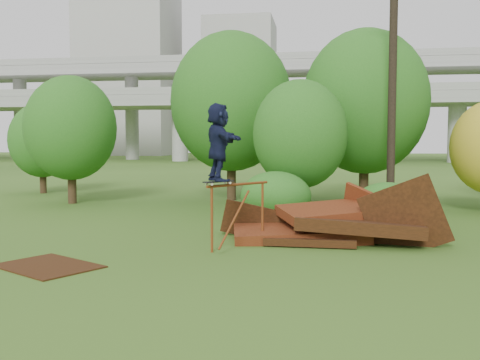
# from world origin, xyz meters

# --- Properties ---
(ground) EXTENTS (240.00, 240.00, 0.00)m
(ground) POSITION_xyz_m (0.00, 0.00, 0.00)
(ground) COLOR #2D5116
(ground) RESTS_ON ground
(scrap_pile) EXTENTS (5.93, 3.05, 2.27)m
(scrap_pile) POSITION_xyz_m (1.42, 2.93, 0.39)
(scrap_pile) COLOR #4C1A0D
(scrap_pile) RESTS_ON ground
(grind_rail) EXTENTS (1.23, 1.72, 1.55)m
(grind_rail) POSITION_xyz_m (-0.78, 1.63, 1.09)
(grind_rail) COLOR brown
(grind_rail) RESTS_ON ground
(skateboard) EXTENTS (0.64, 0.79, 0.08)m
(skateboard) POSITION_xyz_m (-1.16, 1.08, 1.62)
(skateboard) COLOR black
(skateboard) RESTS_ON grind_rail
(skater) EXTENTS (1.30, 1.70, 1.79)m
(skater) POSITION_xyz_m (-1.16, 1.08, 2.53)
(skater) COLOR #131835
(skater) RESTS_ON skateboard
(flat_plate) EXTENTS (2.47, 2.26, 0.03)m
(flat_plate) POSITION_xyz_m (-4.30, -1.00, 0.01)
(flat_plate) COLOR #351C0B
(flat_plate) RESTS_ON ground
(tree_0) EXTENTS (3.74, 3.74, 5.27)m
(tree_0) POSITION_xyz_m (-9.04, 9.77, 3.12)
(tree_0) COLOR black
(tree_0) RESTS_ON ground
(tree_1) EXTENTS (5.27, 5.27, 7.33)m
(tree_1) POSITION_xyz_m (-2.73, 12.08, 4.29)
(tree_1) COLOR black
(tree_1) RESTS_ON ground
(tree_2) EXTENTS (3.38, 3.38, 4.77)m
(tree_2) POSITION_xyz_m (0.41, 8.20, 2.81)
(tree_2) COLOR black
(tree_2) RESTS_ON ground
(tree_3) EXTENTS (5.17, 5.17, 7.18)m
(tree_3) POSITION_xyz_m (2.92, 11.70, 4.20)
(tree_3) COLOR black
(tree_3) RESTS_ON ground
(tree_6) EXTENTS (3.21, 3.21, 4.49)m
(tree_6) POSITION_xyz_m (-12.56, 13.80, 2.63)
(tree_6) COLOR black
(tree_6) RESTS_ON ground
(shrub_left) EXTENTS (2.31, 2.13, 1.60)m
(shrub_left) POSITION_xyz_m (-0.28, 6.26, 0.80)
(shrub_left) COLOR #184F15
(shrub_left) RESTS_ON ground
(shrub_right) EXTENTS (1.96, 1.80, 1.39)m
(shrub_right) POSITION_xyz_m (3.06, 4.69, 0.70)
(shrub_right) COLOR #184F15
(shrub_right) RESTS_ON ground
(utility_pole) EXTENTS (1.40, 0.28, 8.85)m
(utility_pole) POSITION_xyz_m (3.58, 8.29, 4.50)
(utility_pole) COLOR black
(utility_pole) RESTS_ON ground
(freeway_overpass) EXTENTS (160.00, 15.00, 13.70)m
(freeway_overpass) POSITION_xyz_m (0.00, 62.92, 10.32)
(freeway_overpass) COLOR gray
(freeway_overpass) RESTS_ON ground
(building_left) EXTENTS (18.00, 16.00, 35.00)m
(building_left) POSITION_xyz_m (-38.00, 95.00, 17.50)
(building_left) COLOR #9E9E99
(building_left) RESTS_ON ground
(building_right) EXTENTS (14.00, 14.00, 28.00)m
(building_right) POSITION_xyz_m (-16.00, 102.00, 14.00)
(building_right) COLOR #9E9E99
(building_right) RESTS_ON ground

